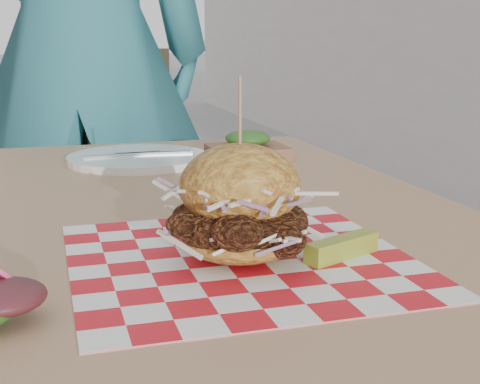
{
  "coord_description": "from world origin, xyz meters",
  "views": [
    {
      "loc": [
        -0.4,
        -0.97,
        0.99
      ],
      "look_at": [
        -0.2,
        -0.31,
        0.82
      ],
      "focal_mm": 50.0,
      "sensor_mm": 36.0,
      "label": 1
    }
  ],
  "objects": [
    {
      "name": "diner",
      "position": [
        -0.29,
        0.87,
        0.96
      ],
      "size": [
        0.77,
        0.57,
        1.91
      ],
      "primitive_type": "imported",
      "rotation": [
        0.0,
        0.0,
        2.97
      ],
      "color": "#2A7079",
      "rests_on": "ground"
    },
    {
      "name": "patio_table",
      "position": [
        -0.22,
        -0.06,
        0.67
      ],
      "size": [
        0.8,
        1.2,
        0.75
      ],
      "color": "tan",
      "rests_on": "ground"
    },
    {
      "name": "patio_chair",
      "position": [
        -0.24,
        0.97,
        0.55
      ],
      "size": [
        0.48,
        0.49,
        0.95
      ],
      "rotation": [
        0.0,
        0.0,
        0.15
      ],
      "color": "tan",
      "rests_on": "ground"
    },
    {
      "name": "paper_liner",
      "position": [
        -0.2,
        -0.31,
        0.75
      ],
      "size": [
        0.36,
        0.36,
        0.0
      ],
      "primitive_type": "cube",
      "color": "red",
      "rests_on": "patio_table"
    },
    {
      "name": "sandwich",
      "position": [
        -0.2,
        -0.31,
        0.81
      ],
      "size": [
        0.17,
        0.17,
        0.19
      ],
      "color": "gold",
      "rests_on": "paper_liner"
    },
    {
      "name": "pickle_spear",
      "position": [
        -0.09,
        -0.34,
        0.76
      ],
      "size": [
        0.1,
        0.06,
        0.02
      ],
      "primitive_type": "cube",
      "rotation": [
        0.0,
        0.0,
        0.4
      ],
      "color": "#A0A931",
      "rests_on": "paper_liner"
    },
    {
      "name": "place_setting",
      "position": [
        -0.22,
        0.29,
        0.76
      ],
      "size": [
        0.27,
        0.27,
        0.02
      ],
      "color": "white",
      "rests_on": "patio_table"
    },
    {
      "name": "kraft_tray",
      "position": [
        -0.01,
        0.28,
        0.77
      ],
      "size": [
        0.15,
        0.12,
        0.06
      ],
      "color": "brown",
      "rests_on": "patio_table"
    }
  ]
}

